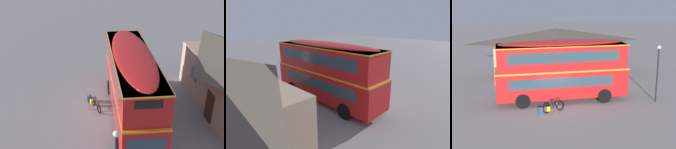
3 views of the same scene
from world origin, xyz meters
The scene contains 5 objects.
ground_plane centered at (0.00, 0.00, 0.00)m, with size 120.00×120.00×0.00m, color gray.
double_decker_bus centered at (0.76, 0.93, 2.64)m, with size 10.26×2.91×4.79m.
touring_bicycle centered at (-0.25, -1.49, 0.37)m, with size 1.68×0.86×0.97m.
backpack_on_ground centered at (-1.22, -1.93, 0.30)m, with size 0.38×0.34×0.58m.
water_bottle_red_squeeze centered at (-0.14, -1.97, 0.09)m, with size 0.06×0.06×0.21m.
Camera 1 is at (16.40, -1.24, 11.17)m, focal length 43.99 mm.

